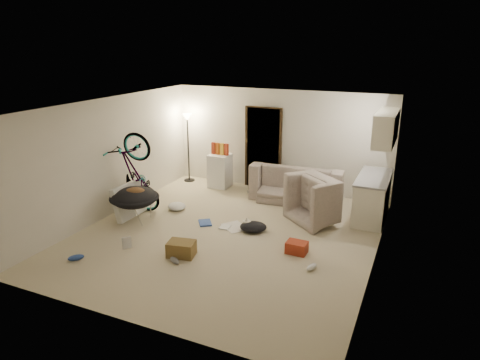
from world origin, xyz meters
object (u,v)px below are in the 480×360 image
at_px(mini_fridge, 220,171).
at_px(drink_case_b, 297,247).
at_px(floor_lamp, 188,133).
at_px(tv_box, 133,199).
at_px(armchair, 326,203).
at_px(sofa, 297,187).
at_px(saucer_chair, 135,202).
at_px(kitchen_counter, 372,198).
at_px(drink_case_a, 181,249).
at_px(bicycle, 137,191).
at_px(juicer, 247,224).

xyz_separation_m(mini_fridge, drink_case_b, (2.88, -2.74, -0.32)).
distance_m(floor_lamp, tv_box, 2.73).
relative_size(armchair, tv_box, 1.01).
distance_m(sofa, armchair, 1.30).
height_order(floor_lamp, armchair, floor_lamp).
xyz_separation_m(sofa, saucer_chair, (-2.70, -2.62, 0.11)).
bearing_deg(drink_case_b, armchair, 87.67).
bearing_deg(kitchen_counter, drink_case_b, -114.07).
bearing_deg(saucer_chair, armchair, 25.16).
bearing_deg(saucer_chair, sofa, 44.14).
xyz_separation_m(kitchen_counter, saucer_chair, (-4.47, -2.17, -0.01)).
bearing_deg(drink_case_a, mini_fridge, 94.95).
height_order(sofa, bicycle, bicycle).
distance_m(kitchen_counter, drink_case_b, 2.42).
xyz_separation_m(mini_fridge, drink_case_a, (1.06, -3.66, -0.29)).
bearing_deg(drink_case_a, kitchen_counter, 36.82).
distance_m(tv_box, drink_case_a, 2.29).
distance_m(kitchen_counter, saucer_chair, 4.97).
distance_m(kitchen_counter, mini_fridge, 3.89).
distance_m(kitchen_counter, tv_box, 5.10).
relative_size(sofa, drink_case_a, 4.62).
relative_size(sofa, mini_fridge, 2.51).
distance_m(sofa, tv_box, 3.79).
height_order(kitchen_counter, drink_case_b, kitchen_counter).
bearing_deg(mini_fridge, juicer, -53.07).
bearing_deg(kitchen_counter, sofa, 165.71).
distance_m(bicycle, tv_box, 0.20).
distance_m(drink_case_a, juicer, 1.63).
xyz_separation_m(floor_lamp, bicycle, (0.10, -2.40, -0.82)).
bearing_deg(kitchen_counter, saucer_chair, -154.08).
height_order(mini_fridge, drink_case_a, mini_fridge).
xyz_separation_m(armchair, juicer, (-1.33, -1.12, -0.26)).
distance_m(saucer_chair, juicer, 2.37).
bearing_deg(sofa, mini_fridge, -6.68).
bearing_deg(kitchen_counter, juicer, -143.97).
distance_m(sofa, mini_fridge, 2.09).
bearing_deg(saucer_chair, drink_case_b, -0.32).
bearing_deg(drink_case_b, saucer_chair, -178.83).
relative_size(floor_lamp, drink_case_a, 3.89).
bearing_deg(saucer_chair, floor_lamp, 97.32).
bearing_deg(juicer, saucer_chair, -165.79).
xyz_separation_m(kitchen_counter, drink_case_a, (-2.79, -3.11, -0.31)).
height_order(kitchen_counter, juicer, kitchen_counter).
distance_m(floor_lamp, bicycle, 2.54).
relative_size(drink_case_a, juicer, 1.91).
xyz_separation_m(sofa, drink_case_b, (0.79, -2.64, -0.21)).
xyz_separation_m(tv_box, juicer, (2.54, 0.31, -0.26)).
bearing_deg(bicycle, drink_case_a, -128.89).
height_order(mini_fridge, tv_box, mini_fridge).
bearing_deg(tv_box, bicycle, 90.96).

